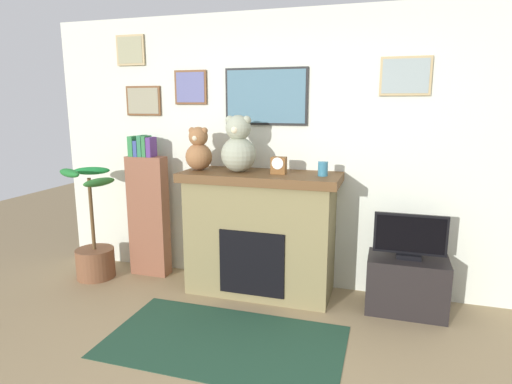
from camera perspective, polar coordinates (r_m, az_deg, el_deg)
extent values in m
cube|color=silver|center=(4.15, 6.05, 5.14)|extent=(5.20, 0.12, 2.60)
cube|color=black|center=(4.13, 1.30, 12.51)|extent=(0.80, 0.02, 0.53)
cube|color=#466C7F|center=(4.12, 1.26, 12.51)|extent=(0.76, 0.00, 0.49)
cube|color=brown|center=(4.66, -14.66, 11.59)|extent=(0.39, 0.02, 0.30)
cube|color=gray|center=(4.65, -14.73, 11.58)|extent=(0.35, 0.00, 0.26)
cube|color=tan|center=(4.75, -16.27, 17.56)|extent=(0.31, 0.02, 0.30)
cube|color=#999771|center=(4.74, -16.35, 17.57)|extent=(0.27, 0.00, 0.26)
cube|color=tan|center=(3.98, 19.16, 14.29)|extent=(0.42, 0.02, 0.32)
cube|color=#8B9B99|center=(3.97, 19.17, 14.30)|extent=(0.38, 0.00, 0.28)
cube|color=brown|center=(4.40, -8.64, 13.53)|extent=(0.34, 0.02, 0.33)
cube|color=slate|center=(4.39, -8.71, 13.53)|extent=(0.30, 0.00, 0.29)
cube|color=olive|center=(4.06, 0.60, -6.00)|extent=(1.33, 0.55, 1.07)
cube|color=brown|center=(3.92, 0.62, 2.01)|extent=(1.45, 0.61, 0.08)
cube|color=black|center=(3.86, -0.61, -9.47)|extent=(0.60, 0.02, 0.59)
cube|color=brown|center=(4.59, -14.00, -3.15)|extent=(0.40, 0.16, 1.24)
cube|color=#2C7A3E|center=(4.53, -15.91, 5.86)|extent=(0.05, 0.13, 0.20)
cube|color=#324588|center=(4.51, -15.32, 5.59)|extent=(0.04, 0.13, 0.16)
cube|color=#2A7149|center=(4.48, -14.81, 5.92)|extent=(0.04, 0.13, 0.21)
cube|color=#2C713C|center=(4.45, -14.27, 5.89)|extent=(0.04, 0.13, 0.21)
cube|color=#502D75|center=(4.43, -13.68, 5.80)|extent=(0.05, 0.13, 0.19)
cylinder|color=brown|center=(4.79, -20.45, -8.79)|extent=(0.38, 0.38, 0.30)
cylinder|color=brown|center=(4.64, -20.91, -2.75)|extent=(0.04, 0.04, 0.74)
ellipsoid|color=#2C6E2C|center=(4.45, -20.02, 1.23)|extent=(0.19, 0.37, 0.08)
ellipsoid|color=#1A7A33|center=(4.72, -20.93, 2.64)|extent=(0.37, 0.26, 0.08)
ellipsoid|color=#20722D|center=(4.48, -23.46, 2.32)|extent=(0.37, 0.25, 0.08)
cube|color=black|center=(3.99, 19.27, -11.49)|extent=(0.66, 0.40, 0.48)
cube|color=black|center=(3.90, 19.53, -7.96)|extent=(0.20, 0.14, 0.04)
cube|color=black|center=(3.84, 19.72, -5.25)|extent=(0.59, 0.03, 0.34)
cube|color=black|center=(3.83, 19.73, -5.33)|extent=(0.55, 0.00, 0.30)
cube|color=#214531|center=(3.45, -4.21, -19.09)|extent=(1.78, 1.00, 0.01)
cylinder|color=teal|center=(3.77, 8.84, 3.06)|extent=(0.09, 0.09, 0.13)
cube|color=brown|center=(3.84, 3.03, 3.53)|extent=(0.13, 0.09, 0.15)
cylinder|color=white|center=(3.79, 2.86, 3.80)|extent=(0.10, 0.01, 0.10)
sphere|color=#93623A|center=(4.09, -7.57, 4.65)|extent=(0.25, 0.25, 0.25)
sphere|color=#93623A|center=(4.07, -7.64, 7.28)|extent=(0.18, 0.18, 0.18)
sphere|color=#93623A|center=(4.10, -8.47, 8.04)|extent=(0.06, 0.06, 0.06)
sphere|color=#93623A|center=(4.04, -6.84, 8.04)|extent=(0.06, 0.06, 0.06)
sphere|color=beige|center=(4.01, -8.07, 7.07)|extent=(0.05, 0.05, 0.05)
sphere|color=#999E85|center=(3.94, -2.33, 4.98)|extent=(0.32, 0.32, 0.32)
sphere|color=#999E85|center=(3.92, -2.36, 8.47)|extent=(0.23, 0.23, 0.23)
sphere|color=#999E85|center=(3.94, -3.49, 9.48)|extent=(0.08, 0.08, 0.08)
sphere|color=#999E85|center=(3.89, -1.24, 9.47)|extent=(0.08, 0.08, 0.08)
sphere|color=beige|center=(3.83, -2.82, 8.22)|extent=(0.07, 0.07, 0.07)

